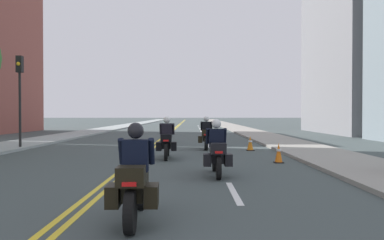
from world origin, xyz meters
The scene contains 13 objects.
ground_plane centered at (0.00, 48.00, 0.00)m, with size 264.00×264.00×0.00m, color #3D4747.
sidewalk_left centered at (-7.38, 48.00, 0.06)m, with size 2.99×144.00×0.12m, color #929B9A.
sidewalk_right centered at (7.38, 48.00, 0.06)m, with size 2.99×144.00×0.12m, color gray.
centreline_yellow_inner centered at (-0.12, 48.00, 0.00)m, with size 0.12×132.00×0.01m, color yellow.
centreline_yellow_outer centered at (0.12, 48.00, 0.00)m, with size 0.12×132.00×0.01m, color yellow.
lane_dashes_white centered at (2.94, 29.00, 0.00)m, with size 0.14×56.40×0.01m.
motorcycle_0 centered at (1.14, 5.73, 0.63)m, with size 0.77×2.08×1.56m.
motorcycle_1 centered at (2.71, 10.24, 0.64)m, with size 0.77×2.10×1.56m.
motorcycle_2 centered at (1.07, 14.38, 0.66)m, with size 0.77×2.26×1.61m.
motorcycle_3 centered at (2.73, 18.35, 0.64)m, with size 0.78×2.16×1.60m.
traffic_cone_0 centered at (4.75, 17.62, 0.34)m, with size 0.37×0.37×0.69m.
traffic_cone_1 centered at (5.06, 13.09, 0.35)m, with size 0.32×0.32×0.70m.
traffic_light_near centered at (-6.28, 18.28, 3.12)m, with size 0.28×0.38×4.51m.
Camera 1 is at (2.04, -0.28, 1.70)m, focal length 36.00 mm.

